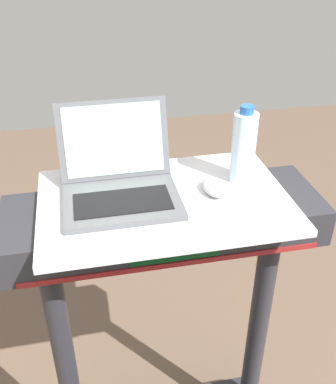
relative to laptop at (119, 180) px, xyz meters
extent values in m
cylinder|color=#28282D|center=(-0.22, -0.04, -0.62)|extent=(0.07, 0.07, 0.88)
cylinder|color=#28282D|center=(0.46, -0.04, -0.62)|extent=(0.07, 0.07, 0.88)
cube|color=#28282D|center=(0.12, -0.04, -0.12)|extent=(0.90, 0.28, 0.11)
cube|color=#0C3F19|center=(0.12, -0.18, -0.12)|extent=(0.24, 0.01, 0.06)
cube|color=maroon|center=(0.12, -0.18, -0.17)|extent=(0.81, 0.00, 0.02)
cube|color=silver|center=(0.12, -0.04, -0.06)|extent=(0.69, 0.45, 0.02)
cube|color=#515459|center=(0.00, -0.05, -0.04)|extent=(0.31, 0.22, 0.02)
cube|color=black|center=(0.00, -0.06, -0.03)|extent=(0.26, 0.12, 0.00)
cube|color=#515459|center=(0.00, 0.10, 0.08)|extent=(0.31, 0.08, 0.21)
cube|color=#B2E0B7|center=(0.00, 0.10, 0.08)|extent=(0.28, 0.07, 0.19)
ellipsoid|color=#B2B2B7|center=(0.26, -0.04, -0.03)|extent=(0.07, 0.10, 0.03)
cylinder|color=silver|center=(0.36, 0.01, 0.06)|extent=(0.07, 0.07, 0.21)
cylinder|color=#2659A5|center=(0.36, 0.01, 0.17)|extent=(0.04, 0.04, 0.02)
camera|label=1|loc=(-0.09, -1.08, 0.63)|focal=42.50mm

